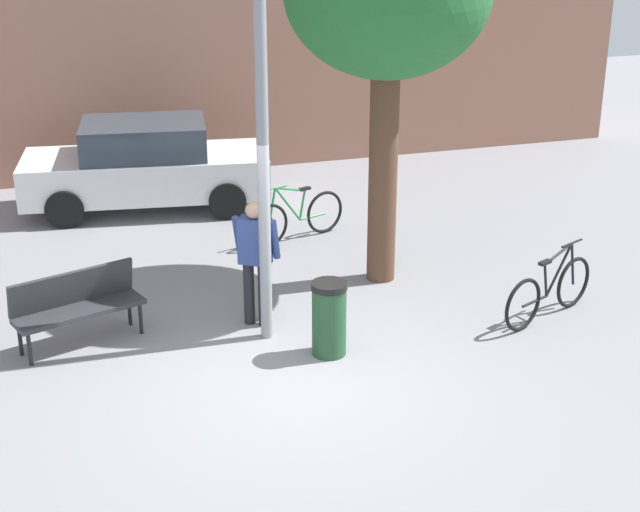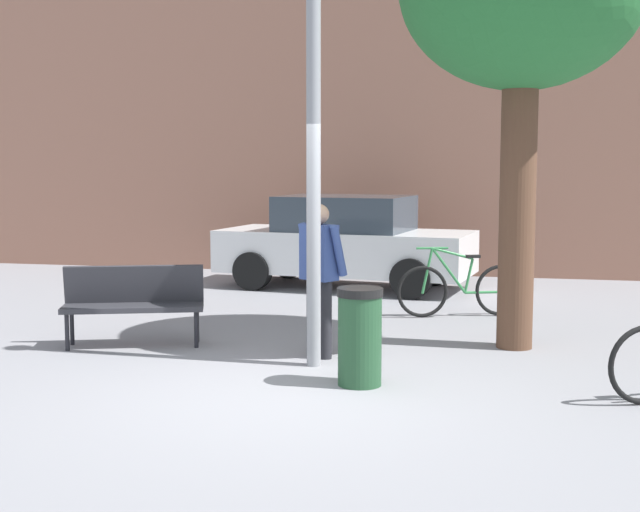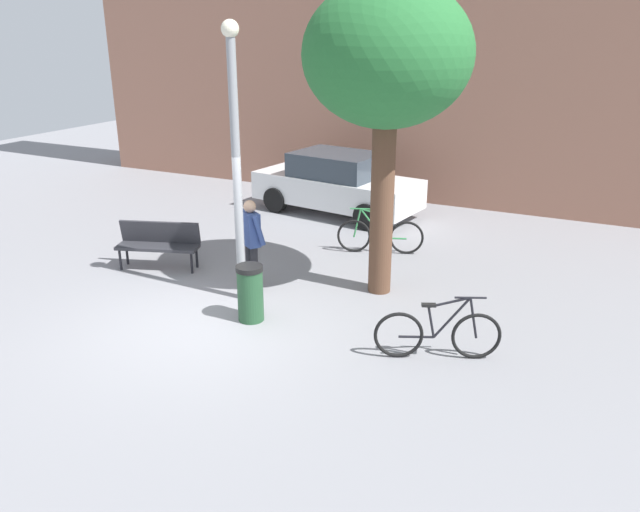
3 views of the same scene
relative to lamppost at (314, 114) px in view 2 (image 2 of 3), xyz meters
The scene contains 8 objects.
ground_plane 2.84m from the lamppost, 89.75° to the right, with size 36.00×36.00×0.00m, color gray.
building_facade 8.79m from the lamppost, 89.97° to the left, with size 19.41×2.00×9.51m, color #9E6B56.
lamppost is the anchor object (origin of this frame).
person_by_lamppost 1.68m from the lamppost, 94.04° to the left, with size 0.62×0.52×1.67m.
park_bench 3.11m from the lamppost, 166.15° to the left, with size 1.67×0.96×0.92m.
bicycle_green 4.14m from the lamppost, 67.53° to the left, with size 1.72×0.65×0.97m.
parked_car_white 5.93m from the lamppost, 97.36° to the left, with size 4.40×2.29×1.55m.
trash_bin 2.31m from the lamppost, 48.41° to the right, with size 0.44×0.44×0.94m.
Camera 2 is at (1.96, -7.50, 2.12)m, focal length 48.64 mm.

